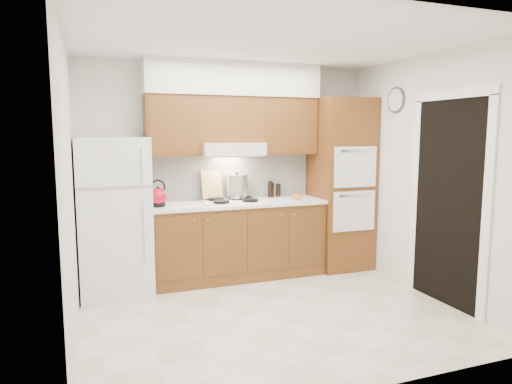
{
  "coord_description": "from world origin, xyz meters",
  "views": [
    {
      "loc": [
        -1.64,
        -4.0,
        1.76
      ],
      "look_at": [
        -0.01,
        0.45,
        1.15
      ],
      "focal_mm": 32.0,
      "sensor_mm": 36.0,
      "label": 1
    }
  ],
  "objects_px": {
    "oven_cabinet": "(341,184)",
    "kettle": "(158,197)",
    "stock_pot": "(237,186)",
    "fridge": "(114,216)"
  },
  "relations": [
    {
      "from": "oven_cabinet",
      "to": "kettle",
      "type": "height_order",
      "value": "oven_cabinet"
    },
    {
      "from": "kettle",
      "to": "stock_pot",
      "type": "bearing_deg",
      "value": 26.57
    },
    {
      "from": "oven_cabinet",
      "to": "stock_pot",
      "type": "bearing_deg",
      "value": 172.52
    },
    {
      "from": "kettle",
      "to": "fridge",
      "type": "bearing_deg",
      "value": -166.01
    },
    {
      "from": "oven_cabinet",
      "to": "kettle",
      "type": "bearing_deg",
      "value": -179.08
    },
    {
      "from": "fridge",
      "to": "kettle",
      "type": "bearing_deg",
      "value": -0.36
    },
    {
      "from": "fridge",
      "to": "stock_pot",
      "type": "distance_m",
      "value": 1.51
    },
    {
      "from": "fridge",
      "to": "stock_pot",
      "type": "bearing_deg",
      "value": 8.25
    },
    {
      "from": "stock_pot",
      "to": "fridge",
      "type": "bearing_deg",
      "value": -171.75
    },
    {
      "from": "fridge",
      "to": "oven_cabinet",
      "type": "relative_size",
      "value": 0.78
    }
  ]
}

